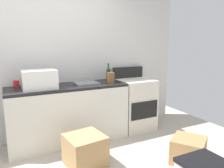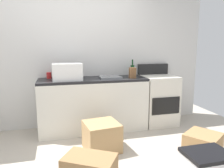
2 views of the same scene
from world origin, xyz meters
name	(u,v)px [view 1 (image 1 of 2)]	position (x,y,z in m)	size (l,w,h in m)	color
wall_back	(42,58)	(0.00, 1.55, 1.30)	(5.00, 0.10, 2.60)	silver
kitchen_counter	(69,114)	(0.30, 1.20, 0.45)	(1.80, 0.60, 0.90)	silver
stove_oven	(135,103)	(1.52, 1.21, 0.47)	(0.60, 0.61, 1.10)	silver
microwave	(39,80)	(-0.12, 1.13, 1.04)	(0.46, 0.34, 0.27)	white
sink_basin	(86,83)	(0.59, 1.18, 0.92)	(0.36, 0.32, 0.03)	slate
wine_bottle	(108,74)	(1.05, 1.33, 1.01)	(0.07, 0.07, 0.30)	#193F1E
coffee_mug	(16,84)	(-0.41, 1.40, 0.95)	(0.08, 0.08, 0.10)	red
knife_block	(110,78)	(0.96, 1.07, 0.99)	(0.10, 0.10, 0.18)	brown
cardboard_box_medium	(188,150)	(1.51, -0.12, 0.16)	(0.41, 0.40, 0.33)	#A37A4C
cardboard_box_small	(85,150)	(0.28, 0.42, 0.20)	(0.46, 0.45, 0.39)	tan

